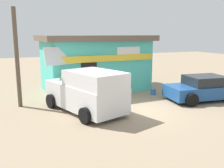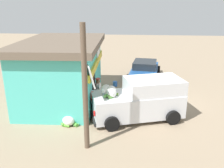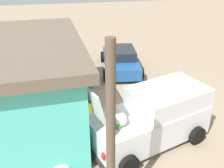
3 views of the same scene
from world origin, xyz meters
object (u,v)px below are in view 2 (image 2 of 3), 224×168
object	(u,v)px
parked_sedan	(145,70)
unloaded_banana_pile	(69,120)
delivery_van	(140,99)
paint_bucket	(115,84)
vendor_standing	(98,91)
customer_bending	(95,101)
storefront_bar	(63,70)

from	to	relation	value
parked_sedan	unloaded_banana_pile	world-z (taller)	parked_sedan
delivery_van	paint_bucket	size ratio (longest dim) A/B	14.78
vendor_standing	paint_bucket	world-z (taller)	vendor_standing
parked_sedan	customer_bending	xyz separation A→B (m)	(-6.70, 2.67, 0.22)
delivery_van	storefront_bar	bearing A→B (deg)	65.62
customer_bending	vendor_standing	bearing A→B (deg)	-0.01
paint_bucket	parked_sedan	bearing A→B (deg)	-46.40
vendor_standing	parked_sedan	bearing A→B (deg)	-25.70
storefront_bar	vendor_standing	bearing A→B (deg)	-114.61
unloaded_banana_pile	paint_bucket	xyz separation A→B (m)	(5.61, -1.72, -0.05)
storefront_bar	paint_bucket	world-z (taller)	storefront_bar
delivery_van	unloaded_banana_pile	size ratio (longest dim) A/B	5.14
delivery_van	parked_sedan	size ratio (longest dim) A/B	1.11
paint_bucket	delivery_van	bearing A→B (deg)	-161.26
delivery_van	unloaded_banana_pile	world-z (taller)	delivery_van
storefront_bar	paint_bucket	distance (m)	4.13
storefront_bar	delivery_van	bearing A→B (deg)	-114.38
unloaded_banana_pile	vendor_standing	bearing A→B (deg)	-28.55
delivery_van	paint_bucket	xyz separation A→B (m)	(4.58, 1.55, -0.81)
unloaded_banana_pile	parked_sedan	bearing A→B (deg)	-26.47
delivery_van	customer_bending	bearing A→B (deg)	94.71
paint_bucket	storefront_bar	bearing A→B (deg)	133.60
delivery_van	customer_bending	distance (m)	2.19
delivery_van	parked_sedan	bearing A→B (deg)	-4.26
vendor_standing	unloaded_banana_pile	size ratio (longest dim) A/B	1.76
unloaded_banana_pile	storefront_bar	bearing A→B (deg)	19.17
parked_sedan	unloaded_banana_pile	size ratio (longest dim) A/B	4.63
delivery_van	customer_bending	size ratio (longest dim) A/B	3.60
unloaded_banana_pile	paint_bucket	size ratio (longest dim) A/B	2.88
vendor_standing	paint_bucket	bearing A→B (deg)	-9.90
storefront_bar	customer_bending	xyz separation A→B (m)	(-2.13, -2.13, -0.91)
parked_sedan	customer_bending	distance (m)	7.22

